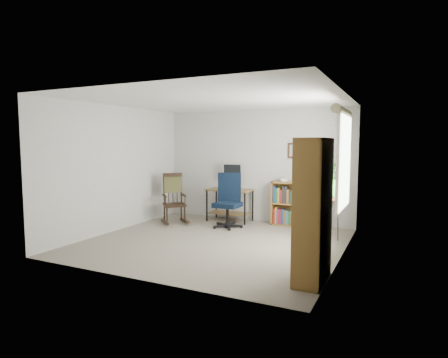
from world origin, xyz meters
The scene contains 18 objects.
floor centered at (0.00, 0.00, 0.00)m, with size 4.20×4.00×0.00m, color gray.
ceiling centered at (0.00, 0.00, 2.40)m, with size 4.20×4.00×0.00m, color white.
wall_back centered at (0.00, 2.00, 1.20)m, with size 4.20×0.00×2.40m, color beige.
wall_front centered at (0.00, -2.00, 1.20)m, with size 4.20×0.00×2.40m, color beige.
wall_left centered at (-2.10, 0.00, 1.20)m, with size 0.00×4.00×2.40m, color beige.
wall_right centered at (2.10, 0.00, 1.20)m, with size 0.00×4.00×2.40m, color beige.
window centered at (2.06, 0.30, 1.40)m, with size 0.12×1.20×1.50m, color white, non-canonical shape.
desk centered at (-0.48, 1.70, 0.35)m, with size 0.97×0.53×0.70m, color olive, non-canonical shape.
monitor centered at (-0.48, 1.84, 0.98)m, with size 0.46×0.16×0.56m, color silver, non-canonical shape.
keyboard centered at (-0.48, 1.58, 0.71)m, with size 0.40×0.15×0.03m, color black.
office_chair centered at (-0.25, 1.09, 0.55)m, with size 0.60×0.60×1.11m, color black, non-canonical shape.
rocking_chair centered at (-1.45, 1.00, 0.53)m, with size 0.55×0.92×1.07m, color black, non-canonical shape.
low_bookshelf centered at (0.87, 1.82, 0.45)m, with size 0.85×0.28×0.90m, color olive, non-canonical shape.
tall_bookshelf centered at (1.92, -1.11, 0.87)m, with size 0.33×0.76×1.75m, color olive, non-canonical shape.
plant_stand centered at (1.80, 0.98, 0.41)m, with size 0.23×0.23×0.83m, color black, non-canonical shape.
spider_plant centered at (1.80, 0.98, 1.50)m, with size 1.69×1.88×1.46m, color #286A25.
potted_plant_small centered at (1.15, 1.83, 0.96)m, with size 0.13×0.24×0.11m, color #286A25.
framed_picture centered at (0.87, 1.97, 1.54)m, with size 0.32×0.04×0.32m, color black, non-canonical shape.
Camera 1 is at (2.88, -5.60, 1.68)m, focal length 30.00 mm.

